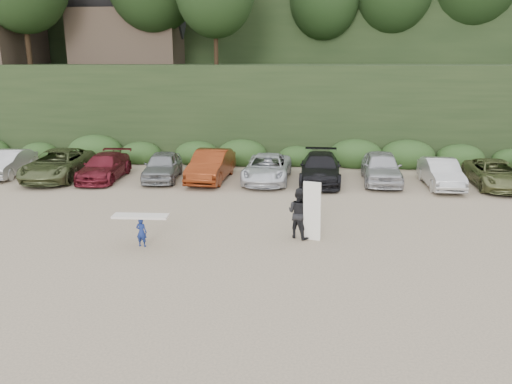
{
  "coord_description": "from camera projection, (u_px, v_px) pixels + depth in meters",
  "views": [
    {
      "loc": [
        1.0,
        -16.02,
        6.43
      ],
      "look_at": [
        -0.5,
        3.0,
        1.3
      ],
      "focal_mm": 35.0,
      "sensor_mm": 36.0,
      "label": 1
    }
  ],
  "objects": [
    {
      "name": "ground",
      "position": [
        264.0,
        251.0,
        17.17
      ],
      "size": [
        120.0,
        120.0,
        0.0
      ],
      "primitive_type": "plane",
      "color": "tan",
      "rests_on": "ground"
    },
    {
      "name": "hillside_backdrop",
      "position": [
        285.0,
        8.0,
        48.85
      ],
      "size": [
        90.0,
        41.5,
        28.0
      ],
      "color": "black",
      "rests_on": "ground"
    },
    {
      "name": "parked_cars",
      "position": [
        289.0,
        169.0,
        26.55
      ],
      "size": [
        39.45,
        5.83,
        1.64
      ],
      "color": "#A7A7AC",
      "rests_on": "ground"
    },
    {
      "name": "child_surfer",
      "position": [
        141.0,
        225.0,
        17.42
      ],
      "size": [
        1.94,
        0.57,
        1.16
      ],
      "color": "navy",
      "rests_on": "ground"
    },
    {
      "name": "adult_surfer",
      "position": [
        300.0,
        213.0,
        18.22
      ],
      "size": [
        1.39,
        1.11,
        2.23
      ],
      "color": "black",
      "rests_on": "ground"
    }
  ]
}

